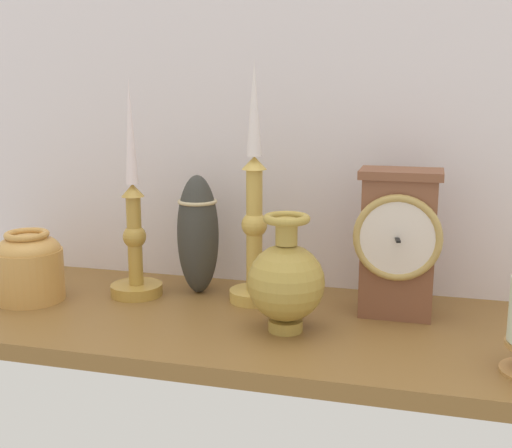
{
  "coord_description": "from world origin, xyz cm",
  "views": [
    {
      "loc": [
        23.38,
        -86.21,
        32.88
      ],
      "look_at": [
        0.1,
        0.0,
        14.0
      ],
      "focal_mm": 45.37,
      "sensor_mm": 36.0,
      "label": 1
    }
  ],
  "objects_px": {
    "candlestick_tall_center": "(134,235)",
    "brass_vase_bulbous": "(286,280)",
    "candlestick_tall_left": "(254,220)",
    "brass_vase_jar": "(29,265)",
    "mantel_clock": "(398,242)",
    "tall_ceramic_vase": "(198,234)"
  },
  "relations": [
    {
      "from": "candlestick_tall_center",
      "to": "brass_vase_bulbous",
      "type": "xyz_separation_m",
      "value": [
        0.27,
        -0.09,
        -0.03
      ]
    },
    {
      "from": "candlestick_tall_left",
      "to": "candlestick_tall_center",
      "type": "bearing_deg",
      "value": -173.58
    },
    {
      "from": "candlestick_tall_center",
      "to": "brass_vase_bulbous",
      "type": "distance_m",
      "value": 0.28
    },
    {
      "from": "brass_vase_bulbous",
      "to": "mantel_clock",
      "type": "bearing_deg",
      "value": 36.35
    },
    {
      "from": "candlestick_tall_left",
      "to": "brass_vase_bulbous",
      "type": "xyz_separation_m",
      "value": [
        0.08,
        -0.11,
        -0.06
      ]
    },
    {
      "from": "brass_vase_jar",
      "to": "tall_ceramic_vase",
      "type": "height_order",
      "value": "tall_ceramic_vase"
    },
    {
      "from": "brass_vase_bulbous",
      "to": "tall_ceramic_vase",
      "type": "bearing_deg",
      "value": 143.22
    },
    {
      "from": "candlestick_tall_center",
      "to": "tall_ceramic_vase",
      "type": "relative_size",
      "value": 1.78
    },
    {
      "from": "tall_ceramic_vase",
      "to": "brass_vase_jar",
      "type": "bearing_deg",
      "value": -156.39
    },
    {
      "from": "brass_vase_jar",
      "to": "candlestick_tall_center",
      "type": "bearing_deg",
      "value": 23.95
    },
    {
      "from": "brass_vase_bulbous",
      "to": "brass_vase_jar",
      "type": "xyz_separation_m",
      "value": [
        -0.42,
        0.02,
        -0.02
      ]
    },
    {
      "from": "mantel_clock",
      "to": "brass_vase_jar",
      "type": "height_order",
      "value": "mantel_clock"
    },
    {
      "from": "mantel_clock",
      "to": "brass_vase_jar",
      "type": "bearing_deg",
      "value": -171.82
    },
    {
      "from": "candlestick_tall_left",
      "to": "brass_vase_bulbous",
      "type": "bearing_deg",
      "value": -56.19
    },
    {
      "from": "mantel_clock",
      "to": "candlestick_tall_center",
      "type": "bearing_deg",
      "value": -178.08
    },
    {
      "from": "candlestick_tall_left",
      "to": "tall_ceramic_vase",
      "type": "bearing_deg",
      "value": 169.78
    },
    {
      "from": "candlestick_tall_left",
      "to": "brass_vase_jar",
      "type": "relative_size",
      "value": 3.33
    },
    {
      "from": "mantel_clock",
      "to": "candlestick_tall_left",
      "type": "xyz_separation_m",
      "value": [
        -0.22,
        0.01,
        0.02
      ]
    },
    {
      "from": "candlestick_tall_center",
      "to": "candlestick_tall_left",
      "type": "bearing_deg",
      "value": 6.42
    },
    {
      "from": "brass_vase_jar",
      "to": "tall_ceramic_vase",
      "type": "bearing_deg",
      "value": 23.61
    },
    {
      "from": "candlestick_tall_left",
      "to": "brass_vase_bulbous",
      "type": "distance_m",
      "value": 0.15
    },
    {
      "from": "brass_vase_bulbous",
      "to": "candlestick_tall_left",
      "type": "bearing_deg",
      "value": 123.81
    }
  ]
}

